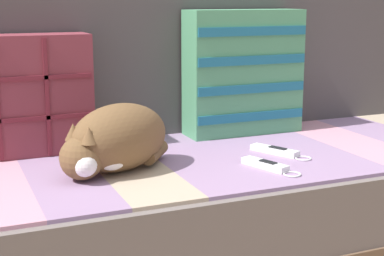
# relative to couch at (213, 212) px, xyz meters

# --- Properties ---
(couch) EXTENTS (2.03, 0.83, 0.39)m
(couch) POSITION_rel_couch_xyz_m (0.00, 0.00, 0.00)
(couch) COLOR brown
(couch) RESTS_ON ground_plane
(sofa_backrest) EXTENTS (1.99, 0.14, 0.55)m
(sofa_backrest) POSITION_rel_couch_xyz_m (0.00, 0.35, 0.47)
(sofa_backrest) COLOR #474242
(sofa_backrest) RESTS_ON couch
(throw_pillow_quilted) EXTENTS (0.42, 0.14, 0.36)m
(throw_pillow_quilted) POSITION_rel_couch_xyz_m (-0.55, 0.20, 0.38)
(throw_pillow_quilted) COLOR brown
(throw_pillow_quilted) RESTS_ON couch
(throw_pillow_striped) EXTENTS (0.41, 0.14, 0.43)m
(throw_pillow_striped) POSITION_rel_couch_xyz_m (0.21, 0.20, 0.41)
(throw_pillow_striped) COLOR #4C9366
(throw_pillow_striped) RESTS_ON couch
(sleeping_cat) EXTENTS (0.36, 0.30, 0.19)m
(sleeping_cat) POSITION_rel_couch_xyz_m (-0.34, -0.09, 0.28)
(sleeping_cat) COLOR brown
(sleeping_cat) RESTS_ON couch
(game_remote_near) EXTENTS (0.10, 0.20, 0.02)m
(game_remote_near) POSITION_rel_couch_xyz_m (0.06, -0.22, 0.21)
(game_remote_near) COLOR white
(game_remote_near) RESTS_ON couch
(game_remote_far) EXTENTS (0.13, 0.20, 0.02)m
(game_remote_far) POSITION_rel_couch_xyz_m (0.17, -0.10, 0.21)
(game_remote_far) COLOR white
(game_remote_far) RESTS_ON couch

